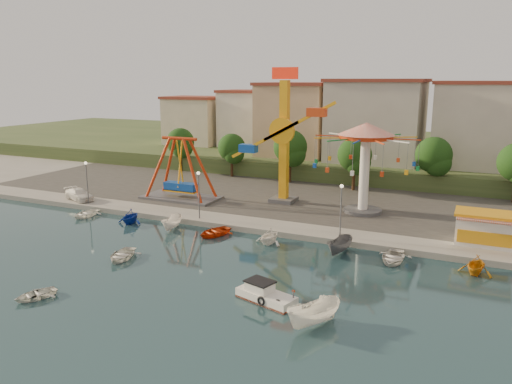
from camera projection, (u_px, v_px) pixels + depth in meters
The scene contains 34 objects.
ground at pixel (201, 276), 40.81m from camera, with size 200.00×200.00×0.00m, color #132E36.
quay_deck at pixel (368, 161), 95.65m from camera, with size 200.00×100.00×0.60m, color #9E998E.
asphalt_pad at pixel (316, 194), 67.25m from camera, with size 90.00×28.00×0.01m, color #4C4944.
hill_terrace at pixel (374, 152), 99.81m from camera, with size 200.00×60.00×3.00m, color #384C26.
pirate_ship_ride at pixel (180, 170), 63.70m from camera, with size 10.00×5.00×8.00m.
kamikaze_tower at pixel (287, 141), 60.81m from camera, with size 8.98×3.10×16.50m.
wave_swinger at pixel (366, 147), 56.26m from camera, with size 11.60×11.60×10.40m.
booth_left at pixel (485, 228), 46.43m from camera, with size 5.40×3.78×3.08m.
lamp_post_0 at pixel (87, 184), 61.44m from camera, with size 0.14×0.14×5.00m, color #59595E.
lamp_post_1 at pixel (199, 196), 54.91m from camera, with size 0.14×0.14×5.00m, color #59595E.
lamp_post_2 at pixel (341, 212), 48.37m from camera, with size 0.14×0.14×5.00m, color #59595E.
tree_0 at pixel (180, 142), 82.96m from camera, with size 4.60×4.60×7.19m.
tree_1 at pixel (232, 148), 78.29m from camera, with size 4.35×4.35×6.80m.
tree_2 at pixel (290, 147), 73.66m from camera, with size 5.02×5.02×7.85m.
tree_3 at pixel (355, 155), 68.38m from camera, with size 4.68×4.68×7.32m.
tree_4 at pixel (434, 155), 66.90m from camera, with size 4.86×4.86×7.60m.
building_0 at pixel (173, 116), 93.25m from camera, with size 9.26×9.53×11.87m, color beige.
building_1 at pixel (244, 125), 93.40m from camera, with size 12.33×9.01×8.63m, color silver.
building_2 at pixel (312, 120), 88.26m from camera, with size 11.95×9.28×11.23m, color tan.
building_3 at pixel (387, 131), 80.06m from camera, with size 12.59×10.50×9.20m, color beige.
building_4 at pixel (479, 132), 77.57m from camera, with size 10.75×9.23×9.24m, color beige.
cabin_motorboat at pixel (265, 295), 36.08m from camera, with size 4.84×2.94×1.60m.
rowboat_a at pixel (122, 255), 44.48m from camera, with size 2.70×3.78×0.78m, color silver.
rowboat_b at pixel (35, 294), 36.53m from camera, with size 2.16×3.02×0.63m, color silver.
skiff at pixel (314, 315), 32.25m from camera, with size 1.66×4.41×1.70m, color white.
van at pixel (79, 194), 63.73m from camera, with size 2.00×4.92×1.43m, color white.
moored_boat_0 at pixel (85, 214), 58.21m from camera, with size 2.58×3.62×0.75m, color white.
moored_boat_1 at pixel (130, 216), 55.44m from camera, with size 2.70×3.13×1.65m, color #1231A0.
moored_boat_2 at pixel (172, 223), 53.20m from camera, with size 1.42×3.77×1.46m, color silver.
moored_boat_3 at pixel (214, 232), 51.17m from camera, with size 2.79×3.91×0.81m, color #CC3D10.
moored_boat_4 at pixel (269, 236), 48.57m from camera, with size 2.67×3.09×1.63m, color white.
moored_boat_5 at pixel (340, 246), 45.69m from camera, with size 1.52×4.05×1.56m, color #5A5A5F.
moored_boat_6 at pixel (393, 257), 43.82m from camera, with size 2.92×4.08×0.85m, color silver.
moored_boat_7 at pixel (476, 265), 40.99m from camera, with size 2.68×3.10×1.63m, color orange.
Camera 1 is at (20.09, -32.89, 15.74)m, focal length 35.00 mm.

